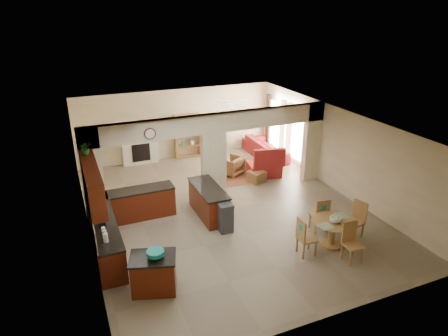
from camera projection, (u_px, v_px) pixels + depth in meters
name	position (u px, v px, depth m)	size (l,w,h in m)	color
floor	(226.00, 210.00, 12.32)	(10.00, 10.00, 0.00)	#7A6E55
ceiling	(226.00, 122.00, 11.25)	(10.00, 10.00, 0.00)	white
wall_back	(177.00, 124.00, 16.04)	(8.00, 8.00, 0.00)	beige
wall_front	(329.00, 261.00, 7.53)	(8.00, 8.00, 0.00)	beige
wall_left	(84.00, 191.00, 10.35)	(10.00, 10.00, 0.00)	beige
wall_right	(337.00, 150.00, 13.21)	(10.00, 10.00, 0.00)	beige
partition_left_pier	(92.00, 175.00, 11.31)	(0.60, 0.25, 2.80)	beige
partition_center_pier	(214.00, 165.00, 12.75)	(0.80, 0.25, 2.20)	beige
partition_right_pier	(312.00, 142.00, 13.96)	(0.60, 0.25, 2.80)	beige
partition_header	(213.00, 123.00, 12.21)	(8.00, 0.25, 0.60)	beige
kitchen_counter	(118.00, 221.00, 10.76)	(2.52, 3.29, 1.48)	#3F1707
upper_cabinets	(92.00, 183.00, 9.54)	(0.35, 2.40, 0.90)	#3F1707
peninsula	(209.00, 201.00, 11.83)	(0.70, 1.85, 0.91)	#3F1707
wall_clock	(150.00, 134.00, 11.39)	(0.34, 0.34, 0.03)	#4B2519
rug	(234.00, 178.00, 14.54)	(1.60, 1.30, 0.01)	brown
fireplace	(140.00, 149.00, 15.63)	(1.60, 0.35, 1.20)	beige
shelving_unit	(187.00, 136.00, 16.20)	(1.00, 0.32, 1.80)	#996534
window_a	(298.00, 136.00, 15.24)	(0.02, 0.90, 1.90)	white
window_b	(276.00, 124.00, 16.69)	(0.02, 0.90, 1.90)	white
glazed_door	(286.00, 134.00, 16.02)	(0.02, 0.70, 2.10)	white
drape_a_left	(306.00, 141.00, 14.71)	(0.10, 0.28, 2.30)	#441D1B
drape_a_right	(289.00, 132.00, 15.73)	(0.10, 0.28, 2.30)	#441D1B
drape_b_left	(282.00, 128.00, 16.16)	(0.10, 0.28, 2.30)	#441D1B
drape_b_right	(268.00, 121.00, 17.18)	(0.10, 0.28, 2.30)	#441D1B
ceiling_fan	(232.00, 103.00, 14.43)	(1.00, 1.00, 0.10)	white
kitchen_island	(154.00, 273.00, 8.73)	(1.16, 0.98, 0.86)	#3F1707
teal_bowl	(156.00, 254.00, 8.51)	(0.38, 0.38, 0.18)	#13847D
trash_can	(226.00, 219.00, 11.00)	(0.37, 0.31, 0.78)	#2D2D2F
dining_table	(332.00, 229.00, 10.32)	(1.08, 1.08, 0.73)	#996534
fruit_bowl	(335.00, 219.00, 10.15)	(0.29, 0.29, 0.16)	#65BE28
sofa	(265.00, 148.00, 16.43)	(0.99, 2.54, 0.74)	maroon
chaise	(264.00, 169.00, 14.73)	(1.14, 0.93, 0.45)	maroon
armchair	(232.00, 166.00, 14.75)	(0.72, 0.74, 0.67)	maroon
ottoman	(257.00, 177.00, 14.18)	(0.53, 0.53, 0.39)	maroon
plant	(86.00, 148.00, 10.02)	(0.30, 0.26, 0.34)	#1E4D14
chair_north	(321.00, 214.00, 10.93)	(0.47, 0.47, 1.02)	#996534
chair_east	(357.00, 218.00, 10.73)	(0.52, 0.52, 1.02)	#996534
chair_south	(351.00, 240.00, 9.74)	(0.43, 0.44, 1.02)	#996534
chair_west	(304.00, 236.00, 9.91)	(0.45, 0.45, 1.02)	#996534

